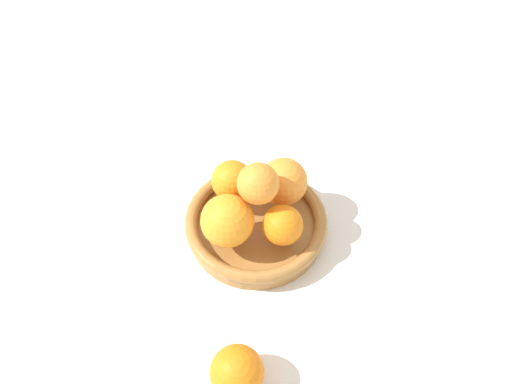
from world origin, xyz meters
TOP-DOWN VIEW (x-y plane):
  - ground_plane at (0.00, 0.00)m, footprint 4.00×4.00m
  - fruit_bowl at (0.00, 0.00)m, footprint 0.24×0.24m
  - orange_pile at (0.00, -0.00)m, footprint 0.19×0.18m
  - stray_orange at (0.25, 0.08)m, footprint 0.07×0.07m

SIDE VIEW (x-z plane):
  - ground_plane at x=0.00m, z-range 0.00..0.00m
  - fruit_bowl at x=0.00m, z-range 0.00..0.04m
  - stray_orange at x=0.25m, z-range 0.00..0.07m
  - orange_pile at x=0.00m, z-range 0.03..0.15m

